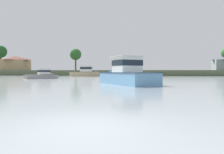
{
  "coord_description": "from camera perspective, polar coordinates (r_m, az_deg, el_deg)",
  "views": [
    {
      "loc": [
        1.64,
        -6.01,
        1.5
      ],
      "look_at": [
        -2.5,
        23.25,
        0.72
      ],
      "focal_mm": 34.78,
      "sensor_mm": 36.0,
      "label": 1
    }
  ],
  "objects": [
    {
      "name": "cruiser_grey",
      "position": [
        46.59,
        -17.31,
        0.17
      ],
      "size": [
        6.29,
        6.69,
        3.85
      ],
      "color": "gray",
      "rests_on": "ground"
    },
    {
      "name": "shore_tree_inland_c",
      "position": [
        119.3,
        -27.24,
        5.91
      ],
      "size": [
        5.97,
        5.97,
        12.21
      ],
      "color": "brown",
      "rests_on": "far_shore_bank"
    },
    {
      "name": "cottage_behind_trees",
      "position": [
        106.94,
        -24.23,
        3.38
      ],
      "size": [
        11.73,
        9.93,
        6.49
      ],
      "color": "tan",
      "rests_on": "far_shore_bank"
    },
    {
      "name": "ground_plane",
      "position": [
        6.41,
        -7.16,
        -12.04
      ],
      "size": [
        524.45,
        524.45,
        0.0
      ],
      "primitive_type": "plane",
      "color": "#939EA3"
    },
    {
      "name": "shore_tree_far_left",
      "position": [
        96.76,
        -9.54,
        5.84
      ],
      "size": [
        5.0,
        5.0,
        9.54
      ],
      "color": "brown",
      "rests_on": "far_shore_bank"
    },
    {
      "name": "cottage_eastern",
      "position": [
        114.71,
        26.92,
        3.46
      ],
      "size": [
        8.01,
        8.33,
        7.45
      ],
      "color": "gray",
      "rests_on": "far_shore_bank"
    },
    {
      "name": "cruiser_sand",
      "position": [
        64.88,
        -6.35,
        0.87
      ],
      "size": [
        10.2,
        3.33,
        6.2
      ],
      "color": "tan",
      "rests_on": "ground"
    },
    {
      "name": "mooring_buoy_orange",
      "position": [
        52.58,
        -22.24,
        -0.14
      ],
      "size": [
        0.43,
        0.43,
        0.48
      ],
      "color": "orange",
      "rests_on": "ground"
    },
    {
      "name": "cruiser_skyblue",
      "position": [
        25.74,
        3.01,
        -0.32
      ],
      "size": [
        8.13,
        10.14,
        5.76
      ],
      "color": "#669ECC",
      "rests_on": "ground"
    },
    {
      "name": "far_shore_bank",
      "position": [
        97.15,
        7.1,
        1.18
      ],
      "size": [
        236.0,
        55.0,
        1.86
      ],
      "primitive_type": "cube",
      "color": "#4C563D",
      "rests_on": "ground"
    }
  ]
}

